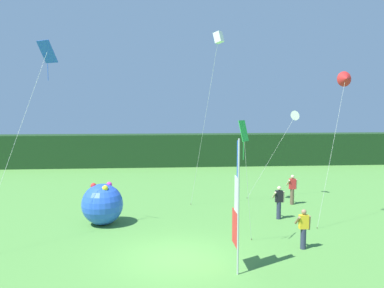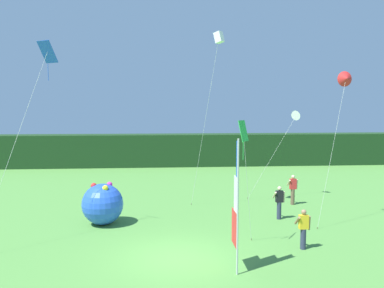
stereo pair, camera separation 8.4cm
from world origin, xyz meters
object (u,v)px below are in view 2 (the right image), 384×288
Objects in this scene: kite_white_box_3 at (219,39)px; person_far_left at (279,202)px; kite_white_delta_1 at (296,116)px; kite_blue_diamond_2 at (45,60)px; person_mid_field at (303,228)px; inflatable_balloon at (103,204)px; person_near_banner at (293,189)px; kite_red_delta_0 at (346,79)px; banner_flag at (236,208)px; kite_green_diamond_4 at (244,136)px.

person_far_left is at bearing -33.67° from kite_white_box_3.
kite_blue_diamond_2 is (-12.95, -6.07, 2.47)m from kite_white_delta_1.
inflatable_balloon reaches higher than person_mid_field.
kite_white_delta_1 reaches higher than person_near_banner.
kite_red_delta_0 is at bearing -3.32° from inflatable_balloon.
banner_flag is 7.93m from inflatable_balloon.
person_far_left is 0.31× the size of kite_white_delta_1.
person_near_banner is 0.21× the size of kite_blue_diamond_2.
kite_red_delta_0 is at bearing 40.08° from banner_flag.
banner_flag is at bearing -148.63° from person_mid_field.
kite_red_delta_0 is 1.43× the size of kite_green_diamond_4.
kite_green_diamond_4 reaches higher than banner_flag.
kite_white_delta_1 is 14.52m from kite_blue_diamond_2.
person_near_banner is at bearing -112.30° from kite_white_delta_1.
banner_flag reaches higher than inflatable_balloon.
banner_flag is at bearing -119.41° from person_near_banner.
person_near_banner is 0.18× the size of kite_white_box_3.
kite_blue_diamond_2 is 8.86m from kite_green_diamond_4.
person_mid_field is 4.31m from kite_green_diamond_4.
kite_white_box_3 is at bearing -153.47° from kite_white_delta_1.
inflatable_balloon is 7.83m from kite_green_diamond_4.
kite_green_diamond_4 reaches higher than person_far_left.
kite_white_box_3 reaches higher than person_near_banner.
kite_blue_diamond_2 is (-10.35, 2.52, 6.66)m from person_mid_field.
person_near_banner is (4.99, 8.85, -1.27)m from banner_flag.
kite_white_delta_1 is at bearing 23.02° from inflatable_balloon.
person_near_banner is at bearing 106.94° from kite_red_delta_0.
kite_white_box_3 is at bearing 86.15° from banner_flag.
kite_blue_diamond_2 is at bearing 163.88° from kite_green_diamond_4.
kite_green_diamond_4 is (-5.44, -3.09, -2.40)m from kite_red_delta_0.
kite_green_diamond_4 is (-4.31, -6.79, 3.53)m from person_near_banner.
kite_white_box_3 reaches higher than banner_flag.
kite_blue_diamond_2 is at bearing -159.99° from person_near_banner.
person_near_banner is 0.85× the size of inflatable_balloon.
person_mid_field is at bearing -94.11° from person_far_left.
person_far_left is (0.30, 4.17, 0.04)m from person_mid_field.
banner_flag is 2.66× the size of person_near_banner.
person_far_left is at bearing -117.52° from kite_white_delta_1.
kite_blue_diamond_2 is at bearing -144.90° from inflatable_balloon.
person_mid_field is 0.29× the size of kite_white_delta_1.
kite_red_delta_0 is (6.11, 5.15, 4.66)m from banner_flag.
kite_red_delta_0 is 5.61m from kite_white_delta_1.
kite_red_delta_0 is at bearing 3.32° from kite_blue_diamond_2.
inflatable_balloon is 0.40× the size of kite_green_diamond_4.
kite_red_delta_0 is 1.34× the size of kite_white_delta_1.
person_far_left is (3.34, 6.02, -1.30)m from banner_flag.
kite_red_delta_0 is (1.13, -3.70, 5.93)m from person_near_banner.
person_near_banner is 0.24× the size of kite_red_delta_0.
banner_flag is at bearing -30.85° from kite_blue_diamond_2.
person_mid_field is 0.19× the size of kite_blue_diamond_2.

